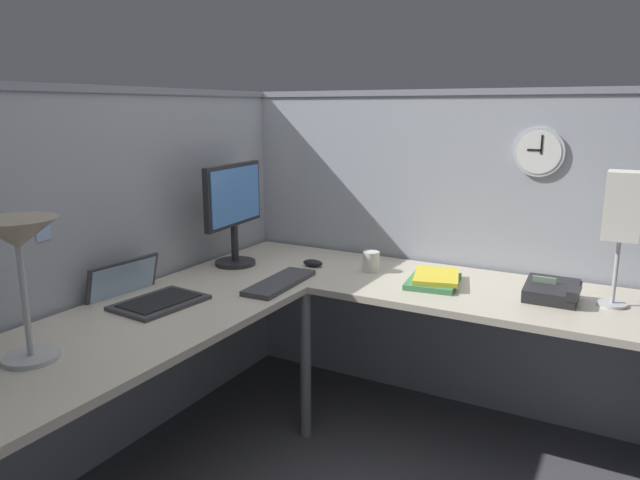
{
  "coord_description": "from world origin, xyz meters",
  "views": [
    {
      "loc": [
        -1.96,
        -1.08,
        1.49
      ],
      "look_at": [
        0.16,
        0.09,
        0.94
      ],
      "focal_mm": 32.76,
      "sensor_mm": 36.0,
      "label": 1
    }
  ],
  "objects": [
    {
      "name": "ground_plane",
      "position": [
        0.0,
        0.0,
        0.0
      ],
      "size": [
        6.8,
        6.8,
        0.0
      ],
      "primitive_type": "plane",
      "color": "#47474C"
    },
    {
      "name": "cubicle_wall_back",
      "position": [
        -0.36,
        0.87,
        0.79
      ],
      "size": [
        2.57,
        0.12,
        1.58
      ],
      "color": "#999EA8",
      "rests_on": "ground"
    },
    {
      "name": "cubicle_wall_right",
      "position": [
        0.87,
        -0.27,
        0.79
      ],
      "size": [
        0.12,
        2.37,
        1.58
      ],
      "color": "#999EA8",
      "rests_on": "ground"
    },
    {
      "name": "desk",
      "position": [
        -0.15,
        -0.05,
        0.63
      ],
      "size": [
        2.35,
        2.15,
        0.73
      ],
      "color": "beige",
      "rests_on": "ground"
    },
    {
      "name": "monitor",
      "position": [
        0.29,
        0.64,
        1.02
      ],
      "size": [
        0.46,
        0.2,
        0.5
      ],
      "color": "#232326",
      "rests_on": "desk"
    },
    {
      "name": "laptop",
      "position": [
        -0.33,
        0.63,
        0.75
      ],
      "size": [
        0.37,
        0.41,
        0.22
      ],
      "color": "#38383D",
      "rests_on": "desk"
    },
    {
      "name": "keyboard",
      "position": [
        0.11,
        0.26,
        0.74
      ],
      "size": [
        0.44,
        0.16,
        0.02
      ],
      "primitive_type": "cube",
      "rotation": [
        0.0,
        0.0,
        0.05
      ],
      "color": "#38383D",
      "rests_on": "desk"
    },
    {
      "name": "computer_mouse",
      "position": [
        0.45,
        0.29,
        0.75
      ],
      "size": [
        0.06,
        0.1,
        0.03
      ],
      "primitive_type": "ellipsoid",
      "color": "black",
      "rests_on": "desk"
    },
    {
      "name": "desk_lamp_dome",
      "position": [
        -0.92,
        0.51,
        1.09
      ],
      "size": [
        0.24,
        0.24,
        0.44
      ],
      "color": "#B7BABF",
      "rests_on": "desk"
    },
    {
      "name": "office_phone",
      "position": [
        0.46,
        -0.82,
        0.77
      ],
      "size": [
        0.19,
        0.21,
        0.11
      ],
      "color": "#232326",
      "rests_on": "desk"
    },
    {
      "name": "book_stack",
      "position": [
        0.45,
        -0.33,
        0.75
      ],
      "size": [
        0.32,
        0.26,
        0.04
      ],
      "color": "#3F7F4C",
      "rests_on": "desk"
    },
    {
      "name": "desk_lamp_paper",
      "position": [
        0.51,
        -1.04,
        1.11
      ],
      "size": [
        0.13,
        0.13,
        0.53
      ],
      "color": "#B7BABF",
      "rests_on": "desk"
    },
    {
      "name": "coffee_mug",
      "position": [
        0.51,
        0.0,
        0.78
      ],
      "size": [
        0.08,
        0.08,
        0.1
      ],
      "primitive_type": "cylinder",
      "color": "silver",
      "rests_on": "desk"
    },
    {
      "name": "wall_clock",
      "position": [
        0.82,
        -0.67,
        1.3
      ],
      "size": [
        0.04,
        0.22,
        0.22
      ],
      "color": "#B7BABF"
    },
    {
      "name": "pinned_note_leftmost",
      "position": [
        -0.62,
        0.82,
        1.06
      ],
      "size": [
        0.06,
        0.0,
        0.09
      ],
      "primitive_type": "cube",
      "color": "#99B7E5"
    }
  ]
}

